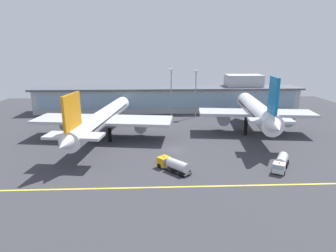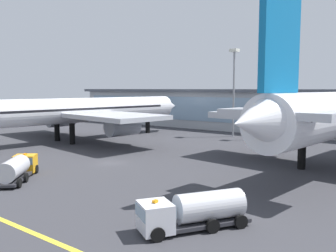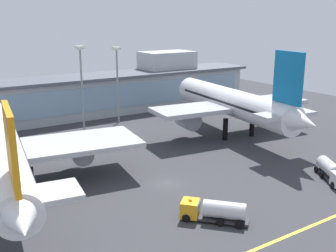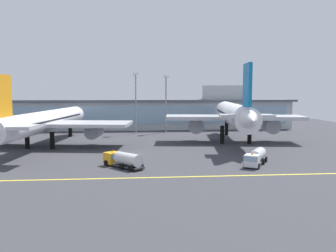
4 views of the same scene
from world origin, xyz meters
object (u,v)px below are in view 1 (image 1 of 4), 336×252
(airliner_near_left, at_px, (103,119))
(baggage_tug_near, at_px, (281,163))
(airliner_near_right, at_px, (256,111))
(apron_light_mast_centre, at_px, (196,86))
(apron_light_mast_west, at_px, (171,85))
(fuel_tanker_truck, at_px, (173,164))

(airliner_near_left, relative_size, baggage_tug_near, 6.50)
(airliner_near_left, height_order, airliner_near_right, airliner_near_right)
(airliner_near_left, bearing_deg, apron_light_mast_centre, -42.23)
(airliner_near_right, distance_m, baggage_tug_near, 30.63)
(baggage_tug_near, bearing_deg, apron_light_mast_centre, -135.09)
(airliner_near_right, height_order, apron_light_mast_west, airliner_near_right)
(airliner_near_left, bearing_deg, airliner_near_right, -77.98)
(fuel_tanker_truck, bearing_deg, airliner_near_left, -4.08)
(baggage_tug_near, bearing_deg, airliner_near_right, -156.39)
(airliner_near_left, relative_size, fuel_tanker_truck, 7.02)
(airliner_near_left, xyz_separation_m, airliner_near_right, (50.08, 3.58, 1.12))
(fuel_tanker_truck, bearing_deg, apron_light_mast_west, -45.17)
(airliner_near_left, xyz_separation_m, baggage_tug_near, (45.97, -26.18, -4.84))
(fuel_tanker_truck, bearing_deg, airliner_near_right, -87.53)
(apron_light_mast_centre, bearing_deg, fuel_tanker_truck, -103.26)
(fuel_tanker_truck, distance_m, baggage_tug_near, 25.48)
(apron_light_mast_west, distance_m, apron_light_mast_centre, 10.35)
(apron_light_mast_west, bearing_deg, airliner_near_right, -39.20)
(baggage_tug_near, relative_size, apron_light_mast_west, 0.45)
(baggage_tug_near, relative_size, apron_light_mast_centre, 0.47)
(fuel_tanker_truck, xyz_separation_m, baggage_tug_near, (25.47, -0.28, 0.00))
(airliner_near_left, bearing_deg, apron_light_mast_west, -33.85)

